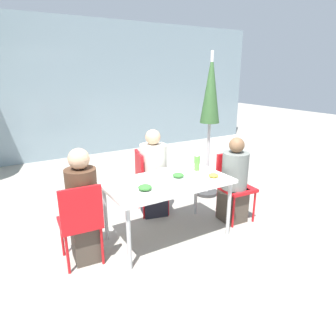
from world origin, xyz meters
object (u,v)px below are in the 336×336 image
chair_far (147,178)px  person_far (154,176)px  drinking_cup (151,177)px  person_right (234,183)px  person_left (84,209)px  bottle (197,163)px  closed_umbrella (211,97)px  chair_right (233,181)px  salad_bowl (164,172)px  chair_left (81,218)px

chair_far → person_far: 0.10m
drinking_cup → person_right: bearing=-7.9°
person_left → chair_far: (1.05, 0.64, -0.06)m
drinking_cup → bottle: bearing=3.7°
person_far → person_right: bearing=62.1°
person_right → closed_umbrella: (0.26, 0.87, 1.01)m
chair_right → person_far: (-0.85, 0.63, 0.04)m
bottle → person_far: bearing=123.7°
drinking_cup → salad_bowl: 0.27m
person_right → closed_umbrella: bearing=-102.5°
person_left → drinking_cup: (0.79, 0.02, 0.19)m
person_left → bottle: 1.47m
person_far → closed_umbrella: 1.45m
chair_left → chair_right: 2.02m
bottle → drinking_cup: bottle is taller
chair_right → bottle: bottle is taller
person_left → person_right: (1.91, -0.13, -0.05)m
chair_far → bottle: 0.77m
chair_right → chair_far: size_ratio=1.00×
chair_far → salad_bowl: 0.54m
closed_umbrella → chair_far: bearing=-175.0°
chair_right → salad_bowl: chair_right is taller
chair_far → closed_umbrella: 1.52m
person_far → drinking_cup: bearing=-16.4°
salad_bowl → person_far: bearing=78.4°
chair_far → bottle: bottle is taller
chair_far → closed_umbrella: (1.12, 0.10, 1.01)m
chair_left → chair_far: same height
chair_left → drinking_cup: (0.84, 0.10, 0.25)m
chair_right → closed_umbrella: (0.20, 0.80, 1.01)m
person_left → drinking_cup: bearing=5.5°
chair_right → person_right: 0.09m
person_far → salad_bowl: 0.47m
person_left → closed_umbrella: bearing=22.9°
person_left → salad_bowl: bearing=12.3°
salad_bowl → closed_umbrella: bearing=27.3°
closed_umbrella → bottle: bearing=-136.6°
chair_right → drinking_cup: chair_right is taller
person_left → chair_right: 1.97m
drinking_cup → person_left: bearing=-178.6°
bottle → person_right: bearing=-23.4°
person_far → bottle: bearing=47.5°
chair_left → salad_bowl: chair_left is taller
closed_umbrella → bottle: size_ratio=10.77×
person_right → drinking_cup: bearing=-3.8°
chair_right → person_right: size_ratio=0.78×
chair_far → bottle: size_ratio=4.36×
chair_left → chair_right: (2.02, 0.02, 0.00)m
chair_far → person_far: bearing=58.0°
chair_right → salad_bowl: 0.99m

